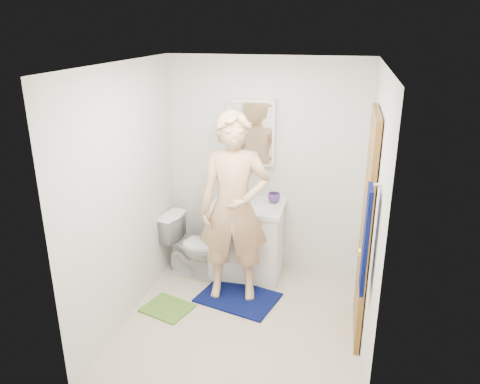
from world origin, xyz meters
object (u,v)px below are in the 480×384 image
(vanity_cabinet, at_px, (247,242))
(soap_dispenser, at_px, (230,196))
(towel, at_px, (366,240))
(man, at_px, (234,209))
(toothbrush_cup, at_px, (274,198))
(medicine_cabinet, at_px, (252,132))
(toilet, at_px, (194,246))

(vanity_cabinet, height_order, soap_dispenser, soap_dispenser)
(towel, height_order, man, man)
(vanity_cabinet, xyz_separation_m, toothbrush_cup, (0.27, 0.13, 0.50))
(towel, distance_m, toothbrush_cup, 1.88)
(soap_dispenser, bearing_deg, medicine_cabinet, 56.51)
(vanity_cabinet, height_order, towel, towel)
(toilet, height_order, soap_dispenser, soap_dispenser)
(medicine_cabinet, distance_m, toilet, 1.42)
(towel, height_order, soap_dispenser, towel)
(medicine_cabinet, relative_size, towel, 0.87)
(medicine_cabinet, relative_size, man, 0.36)
(towel, relative_size, man, 0.42)
(medicine_cabinet, relative_size, soap_dispenser, 3.62)
(toilet, height_order, toothbrush_cup, toothbrush_cup)
(soap_dispenser, relative_size, man, 0.10)
(towel, bearing_deg, soap_dispenser, 133.38)
(vanity_cabinet, distance_m, toilet, 0.60)
(vanity_cabinet, height_order, toilet, vanity_cabinet)
(medicine_cabinet, height_order, toothbrush_cup, medicine_cabinet)
(towel, xyz_separation_m, soap_dispenser, (-1.36, 1.44, -0.30))
(medicine_cabinet, bearing_deg, towel, -55.39)
(vanity_cabinet, height_order, toothbrush_cup, toothbrush_cup)
(medicine_cabinet, xyz_separation_m, towel, (1.18, -1.71, -0.35))
(medicine_cabinet, xyz_separation_m, man, (-0.03, -0.70, -0.61))
(soap_dispenser, xyz_separation_m, man, (0.15, -0.43, 0.04))
(medicine_cabinet, height_order, toilet, medicine_cabinet)
(toilet, bearing_deg, medicine_cabinet, -48.23)
(soap_dispenser, distance_m, man, 0.45)
(vanity_cabinet, relative_size, toothbrush_cup, 5.89)
(toilet, xyz_separation_m, man, (0.55, -0.34, 0.63))
(vanity_cabinet, relative_size, towel, 1.00)
(towel, relative_size, toilet, 1.13)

